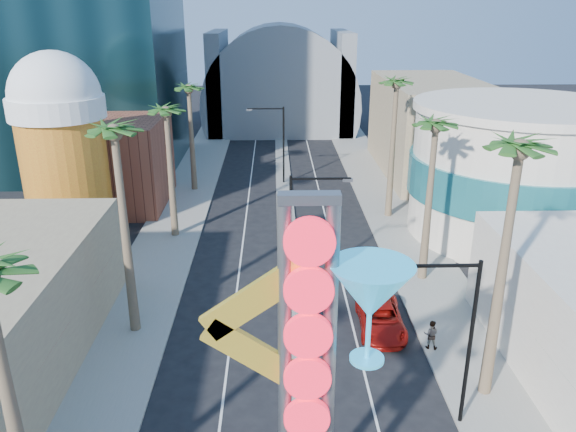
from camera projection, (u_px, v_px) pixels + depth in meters
name	position (u px, v px, depth m)	size (l,w,h in m)	color
sidewalk_west	(179.00, 214.00, 49.89)	(5.00, 100.00, 0.15)	gray
sidewalk_east	(391.00, 212.00, 50.34)	(5.00, 100.00, 0.15)	gray
median	(285.00, 202.00, 52.92)	(1.60, 84.00, 0.15)	gray
brick_filler_west	(110.00, 163.00, 51.15)	(10.00, 10.00, 8.00)	brown
filler_east	(430.00, 127.00, 60.91)	(10.00, 20.00, 10.00)	#967E61
beer_mug	(62.00, 141.00, 42.28)	(7.00, 7.00, 14.50)	#BB4618
turquoise_building	(516.00, 171.00, 44.04)	(16.60, 16.60, 10.60)	beige
canopy	(280.00, 99.00, 83.21)	(22.00, 16.00, 22.00)	slate
neon_sign	(333.00, 351.00, 17.62)	(6.53, 2.60, 12.55)	gray
streetlight_0	(300.00, 224.00, 34.40)	(3.79, 0.25, 8.00)	black
streetlight_1	(278.00, 138.00, 56.82)	(3.79, 0.25, 8.00)	black
streetlight_2	(461.00, 330.00, 23.34)	(3.45, 0.25, 8.00)	black
palm_1	(115.00, 146.00, 28.33)	(2.40, 2.40, 12.70)	brown
palm_2	(167.00, 119.00, 41.90)	(2.40, 2.40, 11.20)	brown
palm_3	(189.00, 95.00, 53.12)	(2.40, 2.40, 11.20)	brown
palm_5	(517.00, 167.00, 22.99)	(2.40, 2.40, 13.20)	brown
palm_6	(435.00, 135.00, 34.69)	(2.40, 2.40, 11.70)	brown
palm_7	(396.00, 92.00, 45.59)	(2.40, 2.40, 12.70)	brown
red_pickup	(381.00, 318.00, 32.03)	(2.47, 5.35, 1.49)	#A6110C
pedestrian_b	(431.00, 334.00, 30.02)	(0.80, 0.62, 1.64)	gray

